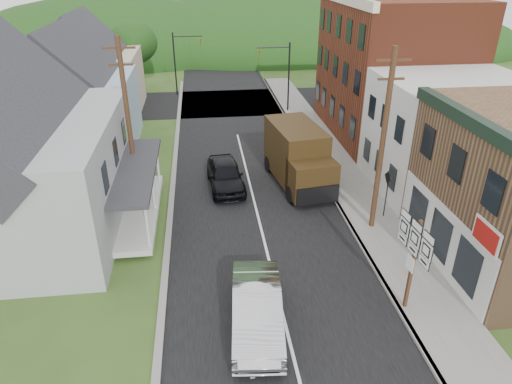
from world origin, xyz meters
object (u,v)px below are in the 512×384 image
object	(u,v)px
delivery_van	(298,157)
route_sign_cluster	(413,253)
silver_sedan	(257,310)
dark_sedan	(225,175)
warning_sign	(387,188)

from	to	relation	value
delivery_van	route_sign_cluster	size ratio (longest dim) A/B	1.69
silver_sedan	route_sign_cluster	world-z (taller)	route_sign_cluster
delivery_van	route_sign_cluster	distance (m)	11.67
silver_sedan	dark_sedan	bearing A→B (deg)	97.17
dark_sedan	warning_sign	size ratio (longest dim) A/B	1.87
silver_sedan	delivery_van	distance (m)	12.44
silver_sedan	delivery_van	world-z (taller)	delivery_van
dark_sedan	route_sign_cluster	bearing A→B (deg)	-65.54
dark_sedan	route_sign_cluster	xyz separation A→B (m)	(6.22, -11.51, 1.84)
dark_sedan	silver_sedan	bearing A→B (deg)	-91.94
route_sign_cluster	dark_sedan	bearing A→B (deg)	113.64
silver_sedan	dark_sedan	xyz separation A→B (m)	(-0.41, 11.78, -0.01)
delivery_van	warning_sign	size ratio (longest dim) A/B	2.53
silver_sedan	dark_sedan	world-z (taller)	silver_sedan
dark_sedan	warning_sign	distance (m)	9.32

